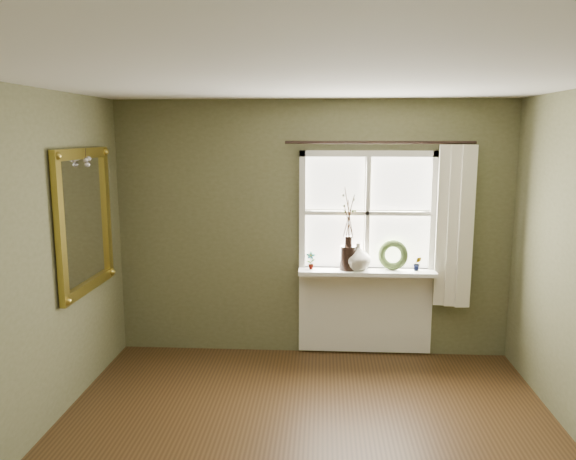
% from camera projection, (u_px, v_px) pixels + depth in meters
% --- Properties ---
extents(ceiling, '(4.50, 4.50, 0.00)m').
position_uv_depth(ceiling, '(306.00, 75.00, 3.26)').
color(ceiling, silver).
rests_on(ceiling, ground).
extents(wall_back, '(4.00, 0.10, 2.60)m').
position_uv_depth(wall_back, '(312.00, 229.00, 5.75)').
color(wall_back, brown).
rests_on(wall_back, ground).
extents(window_frame, '(1.36, 0.06, 1.24)m').
position_uv_depth(window_frame, '(367.00, 213.00, 5.61)').
color(window_frame, white).
rests_on(window_frame, wall_back).
extents(window_sill, '(1.36, 0.26, 0.04)m').
position_uv_depth(window_sill, '(367.00, 272.00, 5.61)').
color(window_sill, white).
rests_on(window_sill, wall_back).
extents(window_apron, '(1.36, 0.04, 0.88)m').
position_uv_depth(window_apron, '(365.00, 311.00, 5.79)').
color(window_apron, white).
rests_on(window_apron, ground).
extents(dark_jug, '(0.21, 0.21, 0.24)m').
position_uv_depth(dark_jug, '(348.00, 258.00, 5.59)').
color(dark_jug, black).
rests_on(dark_jug, window_sill).
extents(cream_vase, '(0.31, 0.31, 0.27)m').
position_uv_depth(cream_vase, '(358.00, 257.00, 5.58)').
color(cream_vase, beige).
rests_on(cream_vase, window_sill).
extents(wreath, '(0.33, 0.24, 0.31)m').
position_uv_depth(wreath, '(393.00, 258.00, 5.61)').
color(wreath, '#32441E').
rests_on(wreath, window_sill).
extents(potted_plant_left, '(0.09, 0.07, 0.17)m').
position_uv_depth(potted_plant_left, '(311.00, 261.00, 5.62)').
color(potted_plant_left, '#32441E').
rests_on(potted_plant_left, window_sill).
extents(potted_plant_right, '(0.09, 0.07, 0.15)m').
position_uv_depth(potted_plant_right, '(417.00, 264.00, 5.56)').
color(potted_plant_right, '#32441E').
rests_on(potted_plant_right, window_sill).
extents(curtain, '(0.36, 0.12, 1.59)m').
position_uv_depth(curtain, '(454.00, 227.00, 5.48)').
color(curtain, white).
rests_on(curtain, wall_back).
extents(curtain_rod, '(1.84, 0.03, 0.03)m').
position_uv_depth(curtain_rod, '(380.00, 142.00, 5.43)').
color(curtain_rod, black).
rests_on(curtain_rod, wall_back).
extents(gilt_mirror, '(0.10, 1.05, 1.25)m').
position_uv_depth(gilt_mirror, '(85.00, 220.00, 4.88)').
color(gilt_mirror, white).
rests_on(gilt_mirror, wall_left).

